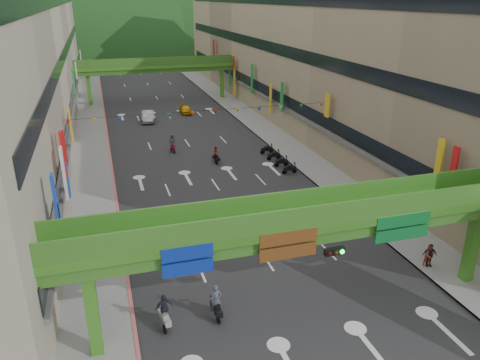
{
  "coord_description": "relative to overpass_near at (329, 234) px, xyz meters",
  "views": [
    {
      "loc": [
        -9.6,
        -13.64,
        16.56
      ],
      "look_at": [
        0.0,
        18.0,
        3.5
      ],
      "focal_mm": 35.0,
      "sensor_mm": 36.0,
      "label": 1
    }
  ],
  "objects": [
    {
      "name": "road_slab",
      "position": [
        -0.93,
        44.62,
        -5.2
      ],
      "size": [
        18.0,
        140.0,
        0.02
      ],
      "primitive_type": "cube",
      "color": "#28282B",
      "rests_on": "ground"
    },
    {
      "name": "sidewalk_left",
      "position": [
        -11.93,
        44.62,
        -5.13
      ],
      "size": [
        4.0,
        140.0,
        0.15
      ],
      "primitive_type": "cube",
      "color": "gray",
      "rests_on": "ground"
    },
    {
      "name": "sidewalk_right",
      "position": [
        10.07,
        44.62,
        -5.13
      ],
      "size": [
        4.0,
        140.0,
        0.15
      ],
      "primitive_type": "cube",
      "color": "gray",
      "rests_on": "ground"
    },
    {
      "name": "curb_left",
      "position": [
        -10.03,
        44.62,
        -5.12
      ],
      "size": [
        0.2,
        140.0,
        0.18
      ],
      "primitive_type": "cube",
      "color": "#CC5959",
      "rests_on": "ground"
    },
    {
      "name": "curb_right",
      "position": [
        8.17,
        44.62,
        -5.12
      ],
      "size": [
        0.2,
        140.0,
        0.18
      ],
      "primitive_type": "cube",
      "color": "gray",
      "rests_on": "ground"
    },
    {
      "name": "building_row_left",
      "position": [
        -19.86,
        44.62,
        4.25
      ],
      "size": [
        12.8,
        95.0,
        19.0
      ],
      "color": "#9E937F",
      "rests_on": "ground"
    },
    {
      "name": "building_row_right",
      "position": [
        18.0,
        44.62,
        4.25
      ],
      "size": [
        12.8,
        95.0,
        19.0
      ],
      "color": "gray",
      "rests_on": "ground"
    },
    {
      "name": "overpass_near",
      "position": [
        0.0,
        0.0,
        0.0
      ],
      "size": [
        28.0,
        12.27,
        7.1
      ],
      "color": "#4C9E2D",
      "rests_on": "ground"
    },
    {
      "name": "overpass_far",
      "position": [
        -0.93,
        59.62,
        0.2
      ],
      "size": [
        28.0,
        2.2,
        7.1
      ],
      "color": "#4C9E2D",
      "rests_on": "ground"
    },
    {
      "name": "hill_left",
      "position": [
        -15.93,
        154.62,
        -5.21
      ],
      "size": [
        168.0,
        140.0,
        112.0
      ],
      "primitive_type": "ellipsoid",
      "color": "#1C4419",
      "rests_on": "ground"
    },
    {
      "name": "hill_right",
      "position": [
        24.07,
        174.62,
        -5.21
      ],
      "size": [
        208.0,
        176.0,
        128.0
      ],
      "primitive_type": "ellipsoid",
      "color": "#1C4419",
      "rests_on": "ground"
    },
    {
      "name": "bunting_string",
      "position": [
        -0.93,
        24.62,
        0.75
      ],
      "size": [
        26.0,
        0.36,
        0.47
      ],
      "color": "black",
      "rests_on": "ground"
    },
    {
      "name": "scooter_rider_near",
      "position": [
        -5.6,
        1.71,
        -4.27
      ],
      "size": [
        0.63,
        1.6,
        2.01
      ],
      "color": "black",
      "rests_on": "ground"
    },
    {
      "name": "scooter_rider_mid",
      "position": [
        0.66,
        26.59,
        -4.26
      ],
      "size": [
        0.84,
        1.59,
        1.87
      ],
      "color": "black",
      "rests_on": "ground"
    },
    {
      "name": "scooter_rider_left",
      "position": [
        -8.43,
        1.73,
        -4.2
      ],
      "size": [
        1.03,
        1.59,
        2.01
      ],
      "color": "gray",
      "rests_on": "ground"
    },
    {
      "name": "scooter_rider_far",
      "position": [
        -3.15,
        31.69,
        -4.15
      ],
      "size": [
        0.94,
        1.58,
        2.07
      ],
      "color": "maroon",
      "rests_on": "ground"
    },
    {
      "name": "parked_scooter_row",
      "position": [
        6.87,
        24.62,
        -4.68
      ],
      "size": [
        1.6,
        7.15,
        1.08
      ],
      "color": "black",
      "rests_on": "ground"
    },
    {
      "name": "car_silver",
      "position": [
        -4.23,
        46.48,
        -4.44
      ],
      "size": [
        2.11,
        4.78,
        1.53
      ],
      "primitive_type": "imported",
      "rotation": [
        0.0,
        0.0,
        -0.11
      ],
      "color": "#A0A1A9",
      "rests_on": "ground"
    },
    {
      "name": "car_yellow",
      "position": [
        1.69,
        49.67,
        -4.56
      ],
      "size": [
        1.55,
        3.81,
        1.29
      ],
      "primitive_type": "imported",
      "rotation": [
        0.0,
        0.0,
        0.01
      ],
      "color": "orange",
      "rests_on": "ground"
    },
    {
      "name": "pedestrian_red",
      "position": [
        8.87,
        2.62,
        -4.44
      ],
      "size": [
        0.77,
        0.61,
        1.53
      ],
      "primitive_type": "imported",
      "rotation": [
        0.0,
        0.0,
        -0.04
      ],
      "color": "#A53D25",
      "rests_on": "ground"
    },
    {
      "name": "pedestrian_dark",
      "position": [
        8.87,
        2.62,
        -4.42
      ],
      "size": [
        0.99,
        0.61,
        1.58
      ],
      "primitive_type": "imported",
      "rotation": [
        0.0,
        0.0,
        -0.26
      ],
      "color": "black",
      "rests_on": "ground"
    },
    {
      "name": "pedestrian_blue",
      "position": [
        9.95,
        7.75,
        -4.38
      ],
      "size": [
        0.8,
        0.54,
        1.65
      ],
      "primitive_type": "imported",
      "rotation": [
        0.0,
        0.0,
        3.09
      ],
      "color": "navy",
      "rests_on": "ground"
    }
  ]
}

